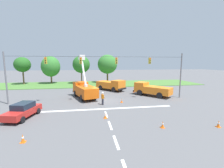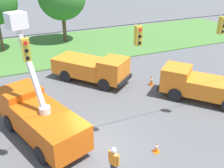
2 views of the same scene
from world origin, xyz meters
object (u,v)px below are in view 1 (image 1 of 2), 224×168
(utility_truck_bucket_lift, at_px, (84,89))
(traffic_cone_mid_right, at_px, (134,90))
(traffic_cone_mid_left, at_px, (163,124))
(tree_far_west, at_px, (22,65))
(traffic_cone_foreground_right, at_px, (122,100))
(traffic_cone_foreground_left, at_px, (23,138))
(tree_east, at_px, (107,64))
(road_worker, at_px, (103,98))
(utility_truck_support_far, at_px, (111,85))
(sedan_red, at_px, (23,110))
(tree_west, at_px, (51,67))
(tree_centre, at_px, (81,64))
(traffic_cone_lane_edge_a, at_px, (219,124))
(traffic_cone_near_bucket, at_px, (105,116))
(utility_truck_support_near, at_px, (151,89))

(utility_truck_bucket_lift, xyz_separation_m, traffic_cone_mid_right, (9.43, 3.27, -1.02))
(traffic_cone_mid_left, bearing_deg, traffic_cone_mid_right, 81.73)
(utility_truck_bucket_lift, bearing_deg, tree_far_west, 132.02)
(traffic_cone_foreground_right, bearing_deg, traffic_cone_foreground_left, -134.48)
(tree_far_west, relative_size, tree_east, 0.90)
(utility_truck_bucket_lift, bearing_deg, road_worker, -60.65)
(road_worker, height_order, traffic_cone_mid_right, road_worker)
(utility_truck_support_far, xyz_separation_m, road_worker, (-2.77, -10.54, -0.19))
(sedan_red, xyz_separation_m, road_worker, (8.69, 3.57, 0.21))
(utility_truck_support_far, xyz_separation_m, traffic_cone_mid_right, (4.09, -2.70, -0.77))
(traffic_cone_foreground_right, relative_size, traffic_cone_mid_right, 0.74)
(traffic_cone_foreground_left, xyz_separation_m, traffic_cone_mid_left, (11.16, 0.72, 0.00))
(utility_truck_support_far, relative_size, road_worker, 3.67)
(sedan_red, distance_m, traffic_cone_foreground_left, 5.73)
(tree_far_west, xyz_separation_m, tree_west, (6.89, 0.54, -0.53))
(tree_east, height_order, traffic_cone_mid_right, tree_east)
(tree_west, height_order, tree_centre, tree_centre)
(tree_far_west, xyz_separation_m, traffic_cone_mid_left, (23.35, -30.80, -4.92))
(tree_west, bearing_deg, road_worker, -62.73)
(sedan_red, bearing_deg, traffic_cone_mid_right, 36.30)
(utility_truck_support_far, bearing_deg, traffic_cone_mid_right, -33.43)
(tree_centre, distance_m, traffic_cone_lane_edge_a, 33.72)
(utility_truck_support_far, relative_size, traffic_cone_foreground_right, 10.52)
(utility_truck_bucket_lift, height_order, utility_truck_support_far, utility_truck_bucket_lift)
(tree_far_west, height_order, sedan_red, tree_far_west)
(sedan_red, relative_size, traffic_cone_foreground_left, 7.21)
(traffic_cone_near_bucket, height_order, traffic_cone_lane_edge_a, traffic_cone_lane_edge_a)
(road_worker, relative_size, traffic_cone_mid_right, 2.13)
(utility_truck_support_far, bearing_deg, traffic_cone_mid_left, -84.63)
(traffic_cone_foreground_left, height_order, traffic_cone_near_bucket, traffic_cone_foreground_left)
(tree_east, relative_size, utility_truck_support_far, 1.23)
(tree_west, height_order, traffic_cone_foreground_left, tree_west)
(tree_far_west, distance_m, utility_truck_support_far, 25.07)
(traffic_cone_foreground_left, relative_size, traffic_cone_mid_right, 0.77)
(tree_west, distance_m, traffic_cone_near_bucket, 30.92)
(road_worker, bearing_deg, traffic_cone_near_bucket, -92.51)
(tree_west, relative_size, road_worker, 4.22)
(utility_truck_support_far, bearing_deg, utility_truck_support_near, -45.36)
(tree_centre, height_order, utility_truck_support_far, tree_centre)
(sedan_red, relative_size, traffic_cone_mid_left, 7.18)
(traffic_cone_foreground_left, bearing_deg, tree_far_west, 111.15)
(tree_east, distance_m, utility_truck_bucket_lift, 19.43)
(sedan_red, distance_m, traffic_cone_near_bucket, 8.62)
(utility_truck_bucket_lift, xyz_separation_m, utility_truck_support_near, (11.46, -0.23, -0.28))
(road_worker, distance_m, traffic_cone_near_bucket, 5.17)
(traffic_cone_foreground_left, bearing_deg, utility_truck_support_far, 64.19)
(tree_east, relative_size, traffic_cone_near_bucket, 13.06)
(tree_east, height_order, traffic_cone_near_bucket, tree_east)
(utility_truck_support_near, distance_m, traffic_cone_foreground_right, 7.10)
(traffic_cone_foreground_right, xyz_separation_m, traffic_cone_mid_left, (1.70, -8.92, 0.01))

